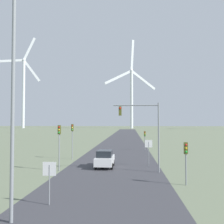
% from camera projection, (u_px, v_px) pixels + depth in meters
% --- Properties ---
extents(road_surface, '(10.00, 240.00, 0.01)m').
position_uv_depth(road_surface, '(121.00, 145.00, 54.81)').
color(road_surface, '#38383D').
rests_on(road_surface, ground).
extents(streetlamp, '(3.13, 0.32, 11.23)m').
position_uv_depth(streetlamp, '(13.00, 80.00, 12.87)').
color(streetlamp, gray).
rests_on(streetlamp, ground).
extents(stop_sign_near, '(0.81, 0.07, 2.51)m').
position_uv_depth(stop_sign_near, '(49.00, 175.00, 15.37)').
color(stop_sign_near, gray).
rests_on(stop_sign_near, ground).
extents(stop_sign_far, '(0.81, 0.07, 2.87)m').
position_uv_depth(stop_sign_far, '(149.00, 148.00, 28.82)').
color(stop_sign_far, gray).
rests_on(stop_sign_far, ground).
extents(traffic_light_post_near_left, '(0.28, 0.34, 4.53)m').
position_uv_depth(traffic_light_post_near_left, '(59.00, 138.00, 26.05)').
color(traffic_light_post_near_left, gray).
rests_on(traffic_light_post_near_left, ground).
extents(traffic_light_post_near_right, '(0.28, 0.33, 3.29)m').
position_uv_depth(traffic_light_post_near_right, '(186.00, 154.00, 20.15)').
color(traffic_light_post_near_right, gray).
rests_on(traffic_light_post_near_right, ground).
extents(traffic_light_post_mid_left, '(0.28, 0.34, 4.57)m').
position_uv_depth(traffic_light_post_mid_left, '(72.00, 134.00, 34.19)').
color(traffic_light_post_mid_left, gray).
rests_on(traffic_light_post_mid_left, ground).
extents(traffic_light_post_mid_right, '(0.28, 0.33, 3.29)m').
position_uv_depth(traffic_light_post_mid_right, '(145.00, 136.00, 44.89)').
color(traffic_light_post_mid_right, gray).
rests_on(traffic_light_post_mid_right, ground).
extents(traffic_light_mast_overhead, '(4.47, 0.35, 6.74)m').
position_uv_depth(traffic_light_mast_overhead, '(144.00, 123.00, 25.49)').
color(traffic_light_mast_overhead, gray).
rests_on(traffic_light_mast_overhead, ground).
extents(car_approaching, '(1.88, 4.13, 1.83)m').
position_uv_depth(car_approaching, '(105.00, 159.00, 28.04)').
color(car_approaching, white).
rests_on(car_approaching, ground).
extents(wind_turbine_far_left, '(31.00, 11.89, 72.69)m').
position_uv_depth(wind_turbine_far_left, '(24.00, 87.00, 206.53)').
color(wind_turbine_far_left, silver).
rests_on(wind_turbine_far_left, ground).
extents(wind_turbine_left, '(38.63, 17.86, 67.60)m').
position_uv_depth(wind_turbine_left, '(132.00, 92.00, 198.25)').
color(wind_turbine_left, silver).
rests_on(wind_turbine_left, ground).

